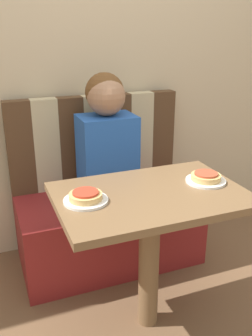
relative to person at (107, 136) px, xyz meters
The scene contains 10 objects.
ground_plane 1.03m from the person, 90.00° to the right, with size 12.00×12.00×0.00m, color brown.
wall_back 0.58m from the person, 90.00° to the left, with size 7.00×0.05×2.60m.
booth_seat 0.61m from the person, 90.00° to the right, with size 1.10×0.57×0.45m.
booth_backrest 0.26m from the person, 90.00° to the left, with size 1.10×0.09×0.58m.
dining_table 0.65m from the person, 90.00° to the right, with size 0.85×0.58×0.73m.
person is the anchor object (origin of this frame).
plate_left 0.67m from the person, 116.43° to the right, with size 0.19×0.19×0.01m.
plate_right 0.67m from the person, 63.57° to the right, with size 0.19×0.19×0.01m.
pizza_left 0.67m from the person, 116.43° to the right, with size 0.14×0.14×0.04m.
pizza_right 0.67m from the person, 63.57° to the right, with size 0.14×0.14×0.04m.
Camera 1 is at (-0.66, -1.39, 1.42)m, focal length 40.00 mm.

